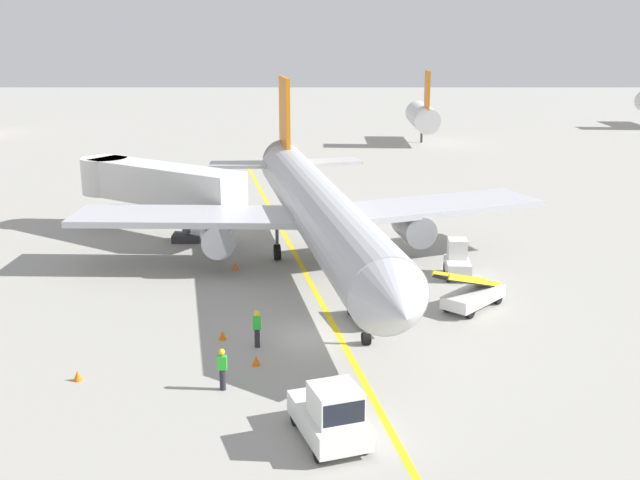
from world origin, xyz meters
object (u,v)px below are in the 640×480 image
(airliner, at_px, (318,208))
(baggage_cart_loaded, at_px, (369,312))
(ground_crew_marshaller, at_px, (223,368))
(safety_cone_tail_area, at_px, (237,266))
(safety_cone_nose_right, at_px, (257,360))
(safety_cone_wingtip_left, at_px, (223,335))
(ground_crew_wing_walker, at_px, (258,328))
(pushback_tug, at_px, (332,415))
(belt_loader_forward_hold, at_px, (473,294))
(safety_cone_nose_left, at_px, (79,375))
(baggage_tug_near_wing, at_px, (458,261))
(safety_cone_wingtip_right, at_px, (346,265))
(jet_bridge, at_px, (151,183))

(airliner, bearing_deg, baggage_cart_loaded, -74.74)
(ground_crew_marshaller, distance_m, safety_cone_tail_area, 15.32)
(safety_cone_nose_right, bearing_deg, safety_cone_wingtip_left, 122.47)
(ground_crew_wing_walker, distance_m, safety_cone_wingtip_left, 1.96)
(safety_cone_tail_area, bearing_deg, airliner, 11.69)
(safety_cone_nose_right, bearing_deg, pushback_tug, -63.58)
(pushback_tug, relative_size, belt_loader_forward_hold, 0.88)
(pushback_tug, height_order, safety_cone_nose_left, pushback_tug)
(baggage_tug_near_wing, relative_size, safety_cone_tail_area, 5.61)
(ground_crew_wing_walker, bearing_deg, safety_cone_wingtip_left, 152.93)
(safety_cone_wingtip_right, bearing_deg, airliner, 157.28)
(baggage_cart_loaded, height_order, safety_cone_wingtip_left, baggage_cart_loaded)
(safety_cone_wingtip_right, bearing_deg, ground_crew_wing_walker, -110.31)
(jet_bridge, distance_m, safety_cone_nose_left, 22.73)
(safety_cone_nose_left, bearing_deg, safety_cone_wingtip_left, 38.49)
(jet_bridge, height_order, safety_cone_wingtip_right, jet_bridge)
(safety_cone_nose_right, relative_size, safety_cone_wingtip_left, 1.00)
(belt_loader_forward_hold, bearing_deg, ground_crew_marshaller, -141.85)
(baggage_tug_near_wing, relative_size, safety_cone_nose_right, 5.61)
(baggage_cart_loaded, bearing_deg, ground_crew_wing_walker, -148.68)
(ground_crew_marshaller, bearing_deg, jet_bridge, 108.18)
(belt_loader_forward_hold, relative_size, baggage_cart_loaded, 1.19)
(baggage_cart_loaded, distance_m, safety_cone_tail_area, 10.82)
(belt_loader_forward_hold, bearing_deg, airliner, 136.51)
(airliner, height_order, baggage_tug_near_wing, airliner)
(pushback_tug, xyz_separation_m, ground_crew_marshaller, (-4.14, 3.86, -0.08))
(airliner, distance_m, safety_cone_wingtip_right, 3.66)
(pushback_tug, distance_m, ground_crew_wing_walker, 8.57)
(jet_bridge, distance_m, baggage_cart_loaded, 21.29)
(jet_bridge, distance_m, ground_crew_marshaller, 24.56)
(jet_bridge, bearing_deg, pushback_tug, -66.53)
(jet_bridge, bearing_deg, safety_cone_nose_right, -67.41)
(ground_crew_wing_walker, bearing_deg, baggage_cart_loaded, 31.32)
(jet_bridge, relative_size, belt_loader_forward_hold, 2.65)
(pushback_tug, xyz_separation_m, ground_crew_wing_walker, (-3.13, 7.98, -0.08))
(jet_bridge, relative_size, safety_cone_tail_area, 27.45)
(pushback_tug, height_order, ground_crew_marshaller, pushback_tug)
(safety_cone_wingtip_right, height_order, safety_cone_tail_area, same)
(safety_cone_nose_left, distance_m, safety_cone_wingtip_right, 18.49)
(belt_loader_forward_hold, height_order, ground_crew_wing_walker, belt_loader_forward_hold)
(ground_crew_wing_walker, height_order, safety_cone_wingtip_left, ground_crew_wing_walker)
(jet_bridge, distance_m, baggage_tug_near_wing, 21.33)
(safety_cone_nose_left, height_order, safety_cone_tail_area, same)
(ground_crew_marshaller, distance_m, safety_cone_wingtip_left, 5.04)
(jet_bridge, relative_size, safety_cone_wingtip_left, 27.45)
(safety_cone_wingtip_right, xyz_separation_m, safety_cone_tail_area, (-6.38, -0.30, 0.00))
(safety_cone_wingtip_left, xyz_separation_m, safety_cone_tail_area, (-0.51, 10.31, 0.00))
(baggage_cart_loaded, relative_size, safety_cone_wingtip_left, 8.71)
(safety_cone_nose_left, relative_size, safety_cone_wingtip_right, 1.00)
(ground_crew_wing_walker, distance_m, safety_cone_tail_area, 11.37)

